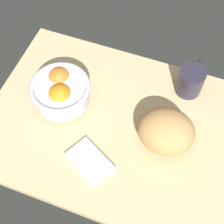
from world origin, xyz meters
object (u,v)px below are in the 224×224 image
Objects in this scene: fruit_bowl at (61,91)px; mug at (191,80)px; napkin_folded at (90,161)px; bread_loaf at (167,130)px.

fruit_bowl reaches higher than mug.
mug reaches higher than napkin_folded.
fruit_bowl is 23.97cm from napkin_folded.
fruit_bowl is at bearing -45.76° from napkin_folded.
fruit_bowl is 1.12× the size of bread_loaf.
fruit_bowl is 34.92cm from bread_loaf.
mug is (-21.14, -35.83, 4.28)cm from napkin_folded.
napkin_folded is 41.82cm from mug.
fruit_bowl reaches higher than napkin_folded.
bread_loaf is 24.45cm from napkin_folded.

